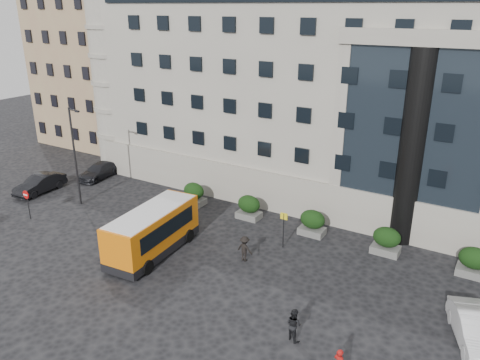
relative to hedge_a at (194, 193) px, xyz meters
The scene contains 21 objects.
ground 8.81m from the hedge_a, 62.85° to the right, with size 120.00×120.00×0.00m, color black.
civic_building 19.15m from the hedge_a, 54.85° to the left, with size 44.00×24.00×18.00m, color gray.
entrance_column 17.13m from the hedge_a, ahead, with size 1.80×1.80×13.00m, color black.
apartment_near 25.12m from the hedge_a, 148.62° to the left, with size 14.00×14.00×20.00m, color #987558.
apartment_far 39.27m from the hedge_a, 127.29° to the left, with size 13.00×13.00×22.00m, color #7B6147.
hedge_a is the anchor object (origin of this frame).
hedge_b 5.20m from the hedge_a, ahead, with size 1.80×1.26×1.84m.
hedge_c 10.40m from the hedge_a, ahead, with size 1.80×1.26×1.84m.
hedge_d 15.60m from the hedge_a, ahead, with size 1.80×1.26×1.84m.
hedge_e 20.80m from the hedge_a, ahead, with size 1.80×1.26×1.84m.
street_lamp 9.89m from the hedge_a, 148.84° to the right, with size 1.16×0.18×8.00m.
bus_stop_sign 9.94m from the hedge_a, 16.42° to the right, with size 0.50×0.08×2.52m.
no_entry_sign 12.64m from the hedge_a, 135.52° to the right, with size 0.64×0.16×2.32m.
minibus 8.30m from the hedge_a, 71.95° to the right, with size 3.19×7.43×3.03m.
red_truck 13.37m from the hedge_a, 151.12° to the left, with size 2.92×5.51×2.86m.
parked_car_b 13.88m from the hedge_a, 159.49° to the right, with size 1.63×4.68×1.54m, color black.
parked_car_c 11.43m from the hedge_a, behind, with size 1.89×4.66×1.35m, color black.
parked_car_d 8.94m from the hedge_a, 147.09° to the left, with size 2.05×4.45×1.24m, color black.
white_taxi 22.55m from the hedge_a, 16.95° to the right, with size 1.60×4.59×1.51m, color silver.
pedestrian_b 17.76m from the hedge_a, 37.65° to the right, with size 0.83×0.65×1.71m, color black.
pedestrian_c 9.94m from the hedge_a, 34.51° to the right, with size 1.09×0.63×1.69m, color black.
Camera 1 is at (17.57, -20.36, 15.29)m, focal length 35.00 mm.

